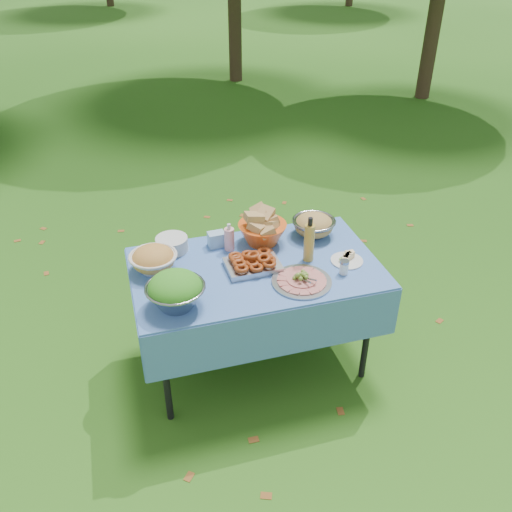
{
  "coord_description": "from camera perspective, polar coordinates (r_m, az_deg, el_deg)",
  "views": [
    {
      "loc": [
        -0.74,
        -2.56,
        2.56
      ],
      "look_at": [
        0.0,
        0.0,
        0.84
      ],
      "focal_mm": 38.0,
      "sensor_mm": 36.0,
      "label": 1
    }
  ],
  "objects": [
    {
      "name": "ground",
      "position": [
        3.69,
        -0.02,
        -10.95
      ],
      "size": [
        80.0,
        80.0,
        0.0
      ],
      "primitive_type": "plane",
      "color": "#103309",
      "rests_on": "ground"
    },
    {
      "name": "picnic_table",
      "position": [
        3.44,
        -0.02,
        -6.38
      ],
      "size": [
        1.46,
        0.86,
        0.76
      ],
      "primitive_type": "cube",
      "color": "#7FC8F5",
      "rests_on": "ground"
    },
    {
      "name": "salad_bowl",
      "position": [
        2.88,
        -8.48,
        -3.63
      ],
      "size": [
        0.39,
        0.39,
        0.21
      ],
      "primitive_type": null,
      "rotation": [
        0.0,
        0.0,
        0.29
      ],
      "color": "gray",
      "rests_on": "picnic_table"
    },
    {
      "name": "pasta_bowl_white",
      "position": [
        3.2,
        -10.76,
        -0.3
      ],
      "size": [
        0.33,
        0.33,
        0.15
      ],
      "primitive_type": null,
      "rotation": [
        0.0,
        0.0,
        -0.24
      ],
      "color": "silver",
      "rests_on": "picnic_table"
    },
    {
      "name": "plate_stack",
      "position": [
        3.38,
        -8.84,
        1.26
      ],
      "size": [
        0.24,
        0.24,
        0.09
      ],
      "primitive_type": "cylinder",
      "rotation": [
        0.0,
        0.0,
        -0.27
      ],
      "color": "silver",
      "rests_on": "picnic_table"
    },
    {
      "name": "wipes_box",
      "position": [
        3.4,
        -4.19,
        1.77
      ],
      "size": [
        0.11,
        0.08,
        0.09
      ],
      "primitive_type": "cube",
      "rotation": [
        0.0,
        0.0,
        0.05
      ],
      "color": "#8FB9DC",
      "rests_on": "picnic_table"
    },
    {
      "name": "sanitizer_bottle",
      "position": [
        3.34,
        -2.84,
        2.03
      ],
      "size": [
        0.07,
        0.07,
        0.18
      ],
      "primitive_type": "cylinder",
      "rotation": [
        0.0,
        0.0,
        0.19
      ],
      "color": "#FDA4AA",
      "rests_on": "picnic_table"
    },
    {
      "name": "bread_bowl",
      "position": [
        3.4,
        0.67,
        2.93
      ],
      "size": [
        0.4,
        0.4,
        0.2
      ],
      "primitive_type": null,
      "rotation": [
        0.0,
        0.0,
        -0.37
      ],
      "color": "#E05418",
      "rests_on": "picnic_table"
    },
    {
      "name": "pasta_bowl_steel",
      "position": [
        3.51,
        6.1,
        3.3
      ],
      "size": [
        0.3,
        0.3,
        0.15
      ],
      "primitive_type": null,
      "rotation": [
        0.0,
        0.0,
        -0.12
      ],
      "color": "gray",
      "rests_on": "picnic_table"
    },
    {
      "name": "fried_tray",
      "position": [
        3.18,
        -0.35,
        -0.72
      ],
      "size": [
        0.32,
        0.23,
        0.07
      ],
      "primitive_type": "cube",
      "rotation": [
        0.0,
        0.0,
        0.02
      ],
      "color": "#B6B5BA",
      "rests_on": "picnic_table"
    },
    {
      "name": "charcuterie_platter",
      "position": [
        3.07,
        4.85,
        -2.19
      ],
      "size": [
        0.42,
        0.42,
        0.08
      ],
      "primitive_type": "cylinder",
      "rotation": [
        0.0,
        0.0,
        -0.26
      ],
      "color": "#9DA0A4",
      "rests_on": "picnic_table"
    },
    {
      "name": "oil_bottle",
      "position": [
        3.22,
        5.63,
        1.78
      ],
      "size": [
        0.08,
        0.08,
        0.29
      ],
      "primitive_type": "cylinder",
      "rotation": [
        0.0,
        0.0,
        0.39
      ],
      "color": "gold",
      "rests_on": "picnic_table"
    },
    {
      "name": "cheese_plate",
      "position": [
        3.29,
        9.57,
        -0.17
      ],
      "size": [
        0.25,
        0.25,
        0.05
      ],
      "primitive_type": "cylinder",
      "rotation": [
        0.0,
        0.0,
        0.39
      ],
      "color": "silver",
      "rests_on": "picnic_table"
    },
    {
      "name": "shaker",
      "position": [
        3.18,
        9.26,
        -1.14
      ],
      "size": [
        0.06,
        0.06,
        0.09
      ],
      "primitive_type": "cylinder",
      "rotation": [
        0.0,
        0.0,
        -0.2
      ],
      "color": "white",
      "rests_on": "picnic_table"
    }
  ]
}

